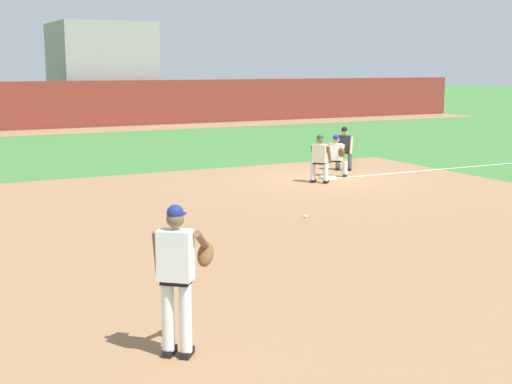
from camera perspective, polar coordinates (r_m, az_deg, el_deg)
ground_plane at (r=21.99m, az=5.74°, el=1.03°), size 160.00×160.00×0.00m
infield_dirt_patch at (r=15.24m, az=2.37°, el=-2.97°), size 18.00×18.00×0.01m
warning_track_strip at (r=40.16m, az=-9.96°, el=5.03°), size 48.00×3.20×0.01m
foul_line_stripe at (r=26.23m, az=18.21°, el=2.06°), size 13.46×0.10×0.00m
first_base_bag at (r=21.99m, az=5.74°, el=1.14°), size 0.38×0.38×0.09m
baseball at (r=16.38m, az=3.99°, el=-1.95°), size 0.07×0.07×0.07m
pitcher at (r=8.49m, az=-6.24°, el=-6.31°), size 0.85×0.54×1.86m
first_baseman at (r=22.36m, az=6.43°, el=3.06°), size 0.71×1.09×1.34m
baserunner at (r=21.14m, az=5.12°, el=2.84°), size 0.66×0.68×1.46m
umpire at (r=23.80m, az=7.06°, el=3.62°), size 0.68×0.66×1.46m
outfield_wall at (r=41.98m, az=-10.83°, el=6.99°), size 48.00×0.50×2.60m
stadium_seating_block at (r=45.54m, az=-12.26°, el=9.34°), size 5.59×5.90×6.00m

